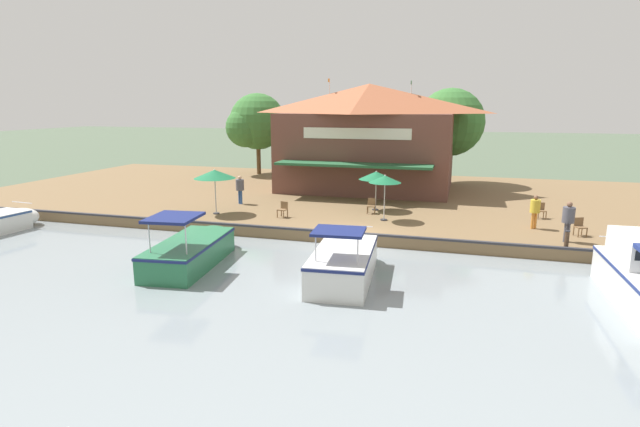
{
  "coord_description": "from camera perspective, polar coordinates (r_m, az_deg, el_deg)",
  "views": [
    {
      "loc": [
        22.33,
        5.11,
        6.6
      ],
      "look_at": [
        -1.0,
        -1.64,
        1.3
      ],
      "focal_mm": 28.0,
      "sensor_mm": 36.0,
      "label": 1
    }
  ],
  "objects": [
    {
      "name": "ground_plane",
      "position": [
        23.84,
        3.13,
        -3.78
      ],
      "size": [
        220.0,
        220.0,
        0.0
      ],
      "primitive_type": "plane",
      "color": "#4C5B47"
    },
    {
      "name": "quay_deck",
      "position": [
        34.3,
        7.31,
        1.63
      ],
      "size": [
        22.0,
        56.0,
        0.6
      ],
      "primitive_type": "cube",
      "color": "brown",
      "rests_on": "ground"
    },
    {
      "name": "quay_edge_fender",
      "position": [
        23.76,
        3.21,
        -2.21
      ],
      "size": [
        0.2,
        50.4,
        0.1
      ],
      "primitive_type": "cube",
      "color": "#2D2D33",
      "rests_on": "quay_deck"
    },
    {
      "name": "waterfront_restaurant",
      "position": [
        36.54,
        5.55,
        8.81
      ],
      "size": [
        10.46,
        12.32,
        7.87
      ],
      "color": "brown",
      "rests_on": "quay_deck"
    },
    {
      "name": "patio_umbrella_far_corner",
      "position": [
        28.27,
        -11.96,
        4.43
      ],
      "size": [
        2.29,
        2.29,
        2.53
      ],
      "color": "#B7B7B7",
      "rests_on": "quay_deck"
    },
    {
      "name": "patio_umbrella_mid_patio_left",
      "position": [
        26.3,
        7.43,
        3.89
      ],
      "size": [
        1.7,
        1.7,
        2.44
      ],
      "color": "#B7B7B7",
      "rests_on": "quay_deck"
    },
    {
      "name": "patio_umbrella_mid_patio_right",
      "position": [
        28.89,
        6.44,
        4.33
      ],
      "size": [
        2.0,
        2.0,
        2.3
      ],
      "color": "#B7B7B7",
      "rests_on": "quay_deck"
    },
    {
      "name": "cafe_chair_under_first_umbrella",
      "position": [
        28.26,
        5.89,
        0.98
      ],
      "size": [
        0.48,
        0.48,
        0.85
      ],
      "color": "brown",
      "rests_on": "quay_deck"
    },
    {
      "name": "cafe_chair_far_corner_seat",
      "position": [
        27.22,
        -4.24,
        0.57
      ],
      "size": [
        0.53,
        0.53,
        0.85
      ],
      "color": "brown",
      "rests_on": "quay_deck"
    },
    {
      "name": "cafe_chair_mid_patio",
      "position": [
        29.39,
        23.93,
        0.41
      ],
      "size": [
        0.51,
        0.51,
        0.85
      ],
      "color": "brown",
      "rests_on": "quay_deck"
    },
    {
      "name": "cafe_chair_beside_entrance",
      "position": [
        26.26,
        27.57,
        -1.25
      ],
      "size": [
        0.56,
        0.56,
        0.85
      ],
      "color": "brown",
      "rests_on": "quay_deck"
    },
    {
      "name": "person_near_entrance",
      "position": [
        31.09,
        -9.14,
        3.1
      ],
      "size": [
        0.5,
        0.5,
        1.76
      ],
      "color": "#2D5193",
      "rests_on": "quay_deck"
    },
    {
      "name": "person_mid_patio",
      "position": [
        24.68,
        26.53,
        -0.31
      ],
      "size": [
        0.52,
        0.52,
        1.83
      ],
      "color": "#4C4C56",
      "rests_on": "quay_deck"
    },
    {
      "name": "person_at_quay_edge",
      "position": [
        26.68,
        23.37,
        0.6
      ],
      "size": [
        0.47,
        0.47,
        1.68
      ],
      "color": "orange",
      "rests_on": "quay_deck"
    },
    {
      "name": "motorboat_distant_upstream",
      "position": [
        19.4,
        2.93,
        -5.27
      ],
      "size": [
        5.75,
        2.51,
        2.25
      ],
      "color": "silver",
      "rests_on": "river_water"
    },
    {
      "name": "motorboat_mid_row",
      "position": [
        21.77,
        -14.11,
        -3.83
      ],
      "size": [
        6.24,
        2.72,
        2.37
      ],
      "color": "#287047",
      "rests_on": "river_water"
    },
    {
      "name": "mooring_post",
      "position": [
        23.77,
        26.37,
        -2.63
      ],
      "size": [
        0.22,
        0.22,
        0.77
      ],
      "color": "#473323",
      "rests_on": "quay_deck"
    },
    {
      "name": "tree_downstream_bank",
      "position": [
        39.49,
        14.36,
        9.86
      ],
      "size": [
        5.36,
        5.11,
        7.26
      ],
      "color": "brown",
      "rests_on": "quay_deck"
    },
    {
      "name": "tree_behind_restaurant",
      "position": [
        44.29,
        -7.48,
        10.21
      ],
      "size": [
        5.09,
        4.85,
        7.01
      ],
      "color": "brown",
      "rests_on": "quay_deck"
    }
  ]
}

